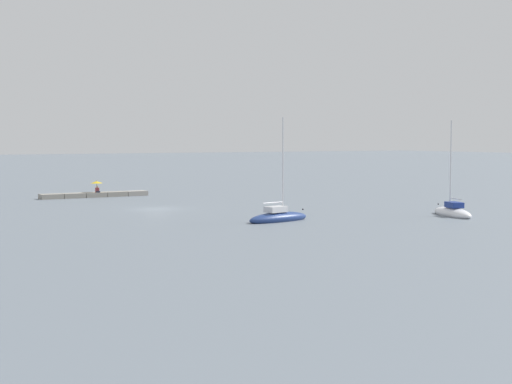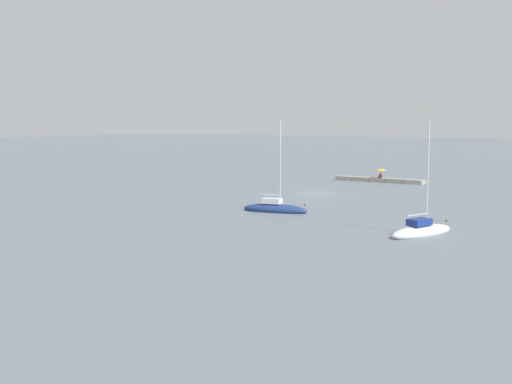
# 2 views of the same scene
# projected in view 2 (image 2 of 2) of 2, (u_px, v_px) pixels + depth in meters

# --- Properties ---
(ground_plane) EXTENTS (500.00, 500.00, 0.00)m
(ground_plane) POSITION_uv_depth(u_px,v_px,m) (316.00, 194.00, 70.78)
(ground_plane) COLOR slate
(seawall_pier) EXTENTS (12.10, 1.60, 0.53)m
(seawall_pier) POSITION_uv_depth(u_px,v_px,m) (379.00, 180.00, 84.70)
(seawall_pier) COLOR gray
(seawall_pier) RESTS_ON ground_plane
(person_seated_maroon_left) EXTENTS (0.41, 0.61, 0.73)m
(person_seated_maroon_left) POSITION_uv_depth(u_px,v_px,m) (380.00, 176.00, 84.32)
(person_seated_maroon_left) COLOR #1E2333
(person_seated_maroon_left) RESTS_ON seawall_pier
(umbrella_open_yellow) EXTENTS (1.35, 1.35, 1.29)m
(umbrella_open_yellow) POSITION_uv_depth(u_px,v_px,m) (381.00, 169.00, 84.44)
(umbrella_open_yellow) COLOR black
(umbrella_open_yellow) RESTS_ON seawall_pier
(sailboat_white_near) EXTENTS (3.52, 6.17, 8.31)m
(sailboat_white_near) POSITION_uv_depth(u_px,v_px,m) (422.00, 231.00, 45.01)
(sailboat_white_near) COLOR silver
(sailboat_white_near) RESTS_ON ground_plane
(sailboat_navy_far) EXTENTS (6.19, 2.85, 8.45)m
(sailboat_navy_far) POSITION_uv_depth(u_px,v_px,m) (275.00, 208.00, 56.63)
(sailboat_navy_far) COLOR navy
(sailboat_navy_far) RESTS_ON ground_plane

